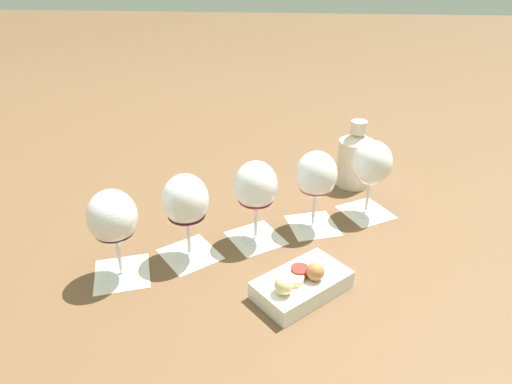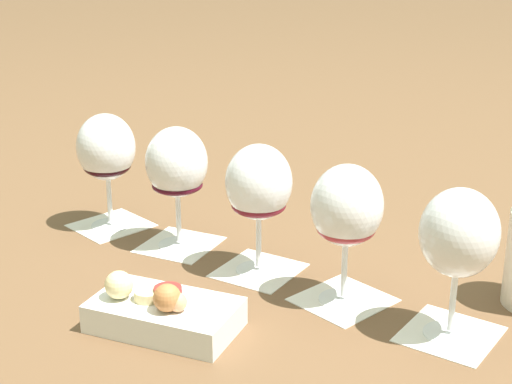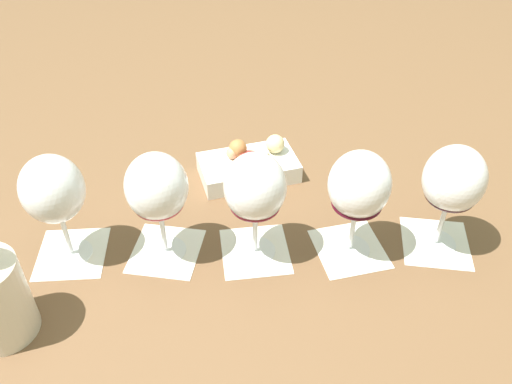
{
  "view_description": "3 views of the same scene",
  "coord_description": "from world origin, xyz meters",
  "px_view_note": "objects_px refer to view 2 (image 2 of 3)",
  "views": [
    {
      "loc": [
        -0.08,
        0.85,
        0.57
      ],
      "look_at": [
        -0.0,
        0.0,
        0.12
      ],
      "focal_mm": 32.0,
      "sensor_mm": 36.0,
      "label": 1
    },
    {
      "loc": [
        -0.93,
        0.42,
        0.48
      ],
      "look_at": [
        -0.0,
        0.0,
        0.12
      ],
      "focal_mm": 55.0,
      "sensor_mm": 36.0,
      "label": 2
    },
    {
      "loc": [
        0.28,
        -0.54,
        0.63
      ],
      "look_at": [
        -0.0,
        0.0,
        0.12
      ],
      "focal_mm": 38.0,
      "sensor_mm": 36.0,
      "label": 3
    }
  ],
  "objects_px": {
    "wine_glass_3": "(177,167)",
    "wine_glass_4": "(106,152)",
    "wine_glass_1": "(347,211)",
    "snack_dish": "(162,311)",
    "wine_glass_0": "(459,239)",
    "wine_glass_2": "(260,189)"
  },
  "relations": [
    {
      "from": "wine_glass_2",
      "to": "wine_glass_3",
      "type": "distance_m",
      "value": 0.16
    },
    {
      "from": "wine_glass_4",
      "to": "wine_glass_2",
      "type": "bearing_deg",
      "value": -150.06
    },
    {
      "from": "wine_glass_1",
      "to": "wine_glass_3",
      "type": "xyz_separation_m",
      "value": [
        0.26,
        0.14,
        0.0
      ]
    },
    {
      "from": "wine_glass_1",
      "to": "wine_glass_4",
      "type": "bearing_deg",
      "value": 29.33
    },
    {
      "from": "wine_glass_0",
      "to": "wine_glass_1",
      "type": "height_order",
      "value": "same"
    },
    {
      "from": "wine_glass_4",
      "to": "wine_glass_1",
      "type": "bearing_deg",
      "value": -150.67
    },
    {
      "from": "wine_glass_1",
      "to": "wine_glass_2",
      "type": "relative_size",
      "value": 1.0
    },
    {
      "from": "wine_glass_3",
      "to": "wine_glass_0",
      "type": "bearing_deg",
      "value": -151.68
    },
    {
      "from": "wine_glass_1",
      "to": "wine_glass_4",
      "type": "xyz_separation_m",
      "value": [
        0.38,
        0.21,
        -0.0
      ]
    },
    {
      "from": "wine_glass_1",
      "to": "snack_dish",
      "type": "height_order",
      "value": "wine_glass_1"
    },
    {
      "from": "wine_glass_2",
      "to": "wine_glass_1",
      "type": "bearing_deg",
      "value": -151.98
    },
    {
      "from": "wine_glass_1",
      "to": "wine_glass_3",
      "type": "relative_size",
      "value": 1.0
    },
    {
      "from": "snack_dish",
      "to": "wine_glass_0",
      "type": "bearing_deg",
      "value": -116.67
    },
    {
      "from": "wine_glass_0",
      "to": "wine_glass_1",
      "type": "xyz_separation_m",
      "value": [
        0.13,
        0.07,
        0.0
      ]
    },
    {
      "from": "wine_glass_0",
      "to": "wine_glass_1",
      "type": "bearing_deg",
      "value": 29.19
    },
    {
      "from": "wine_glass_0",
      "to": "wine_glass_4",
      "type": "bearing_deg",
      "value": 29.29
    },
    {
      "from": "wine_glass_2",
      "to": "snack_dish",
      "type": "distance_m",
      "value": 0.22
    },
    {
      "from": "wine_glass_3",
      "to": "wine_glass_4",
      "type": "bearing_deg",
      "value": 32.32
    },
    {
      "from": "wine_glass_1",
      "to": "snack_dish",
      "type": "distance_m",
      "value": 0.26
    },
    {
      "from": "wine_glass_0",
      "to": "snack_dish",
      "type": "relative_size",
      "value": 0.93
    },
    {
      "from": "wine_glass_2",
      "to": "wine_glass_0",
      "type": "bearing_deg",
      "value": -151.37
    },
    {
      "from": "wine_glass_0",
      "to": "snack_dish",
      "type": "bearing_deg",
      "value": 63.33
    }
  ]
}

